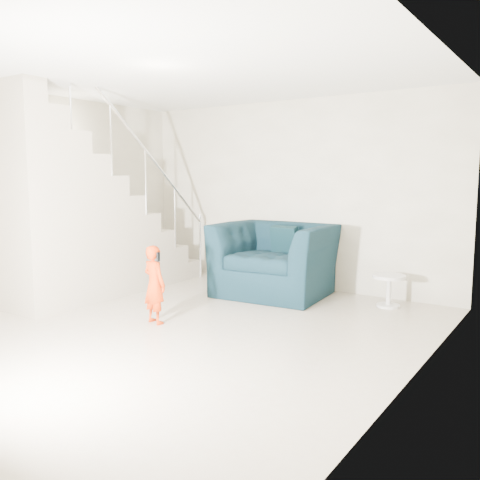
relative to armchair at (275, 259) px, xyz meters
name	(u,v)px	position (x,y,z in m)	size (l,w,h in m)	color
floor	(164,331)	(-0.11, -2.12, -0.48)	(5.50, 5.50, 0.00)	#A08F7C
ceiling	(159,65)	(-0.11, -2.12, 2.22)	(5.50, 5.50, 0.00)	silver
back_wall	(291,194)	(-0.11, 0.63, 0.87)	(5.00, 5.00, 0.00)	#A09882
left_wall	(18,197)	(-2.61, -2.12, 0.87)	(5.50, 5.50, 0.00)	#A09882
right_wall	(412,212)	(2.39, -2.12, 0.87)	(5.50, 5.50, 0.00)	#A09882
armchair	(275,259)	(0.00, 0.00, 0.00)	(1.49, 1.30, 0.97)	black
toddler	(154,284)	(-0.40, -1.95, -0.05)	(0.32, 0.21, 0.87)	#A21F05
side_table	(389,285)	(1.52, 0.18, -0.21)	(0.40, 0.40, 0.40)	silver
staircase	(79,226)	(-2.11, -1.57, 0.46)	(1.02, 3.03, 3.62)	#ADA089
cushion	(285,240)	(0.01, 0.24, 0.25)	(0.39, 0.11, 0.37)	black
throw	(237,246)	(-0.65, 0.03, 0.12)	(0.05, 0.45, 0.51)	black
phone	(158,257)	(-0.30, -1.99, 0.27)	(0.02, 0.05, 0.10)	black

